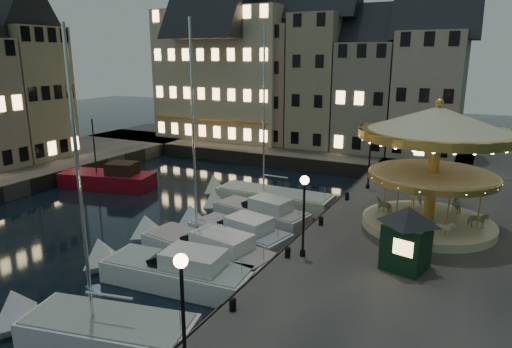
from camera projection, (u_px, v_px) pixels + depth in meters
The scene contains 30 objects.
ground at pixel (175, 259), 25.55m from camera, with size 160.00×160.00×0.00m, color black.
quay_east at pixel (455, 256), 24.41m from camera, with size 16.00×56.00×1.30m, color #474442.
quay_north at pixel (265, 148), 53.05m from camera, with size 44.00×12.00×1.30m, color #474442.
quaywall_e at pixel (314, 231), 27.92m from camera, with size 0.15×44.00×1.30m, color #47423A.
quaywall_n at pixel (257, 160), 46.99m from camera, with size 48.00×0.15×1.30m, color #47423A.
quaywall_w at pixel (1, 195), 35.03m from camera, with size 0.15×44.00×1.30m, color #47423A.
streetlamp_a at pixel (182, 299), 13.62m from camera, with size 0.44×0.44×4.17m.
streetlamp_b at pixel (304, 204), 22.24m from camera, with size 0.44×0.44×4.17m.
streetlamp_c at pixel (370, 153), 33.88m from camera, with size 0.44×0.44×4.17m.
bollard_a at pixel (233, 304), 17.94m from camera, with size 0.30×0.30×0.57m.
bollard_b at pixel (288, 252), 22.68m from camera, with size 0.30×0.30×0.57m.
bollard_c at pixel (321, 220), 26.99m from camera, with size 0.30×0.30×0.57m.
bollard_d at pixel (347, 196), 31.73m from camera, with size 0.30×0.30×0.57m.
townhouse_na at pixel (191, 82), 58.03m from camera, with size 5.50×8.00×12.80m.
townhouse_nb at pixel (228, 79), 55.51m from camera, with size 6.16×8.00×13.80m.
townhouse_nc at pixel (273, 76), 52.72m from camera, with size 6.82×8.00×14.80m.
townhouse_nd at pixel (321, 72), 50.07m from camera, with size 5.50×8.00×15.80m.
townhouse_ne at pixel (369, 88), 48.05m from camera, with size 6.16×8.00×12.80m.
townhouse_nf at pixel (430, 84), 45.26m from camera, with size 6.82×8.00×13.80m.
townhouse_wc at pixel (23, 83), 44.29m from camera, with size 8.80×5.50×14.20m.
hotel_corner at pixel (228, 66), 55.11m from camera, with size 17.60×9.00×16.80m.
motorboat_a at pixel (96, 330), 18.03m from camera, with size 7.94×4.10×13.16m.
motorboat_b at pixel (171, 271), 22.69m from camera, with size 8.76×3.22×2.15m.
motorboat_c at pixel (203, 249), 25.23m from camera, with size 9.39×3.81×12.41m.
motorboat_d at pixel (234, 234), 27.53m from camera, with size 7.48×3.74×2.15m.
motorboat_e at pixel (256, 213), 31.03m from camera, with size 7.87×3.60×2.15m.
motorboat_f at pixel (267, 198), 34.89m from camera, with size 9.94×2.72×13.25m.
red_fishing_boat at pixel (109, 180), 39.25m from camera, with size 8.46×4.53×6.11m.
carousel at pixel (436, 145), 25.49m from camera, with size 8.56×8.56×7.49m.
ticket_kiosk at pixel (408, 227), 21.12m from camera, with size 2.95×2.95×3.46m.
Camera 1 is at (14.72, -18.90, 11.06)m, focal length 32.00 mm.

